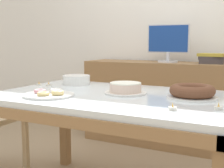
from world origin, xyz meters
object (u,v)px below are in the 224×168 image
object	(u,v)px
cake_chocolate_round	(125,89)
tealight_near_cakes	(173,108)
computer_monitor	(168,43)
book_stack	(212,59)
tealight_near_front	(49,85)
plate_stack	(76,80)
tealight_centre	(39,85)
cake_golden_bundt	(192,92)
pastry_platter	(49,94)
tealight_right_edge	(218,108)

from	to	relation	value
cake_chocolate_round	tealight_near_cakes	bearing A→B (deg)	-38.80
computer_monitor	book_stack	bearing A→B (deg)	0.19
computer_monitor	tealight_near_front	xyz separation A→B (m)	(-0.51, -1.24, -0.30)
plate_stack	tealight_near_cakes	xyz separation A→B (m)	(0.92, -0.55, -0.02)
cake_chocolate_round	tealight_centre	world-z (taller)	cake_chocolate_round
computer_monitor	cake_golden_bundt	size ratio (longest dim) A/B	1.45
tealight_centre	tealight_near_front	distance (m)	0.08
cake_chocolate_round	tealight_centre	xyz separation A→B (m)	(-0.72, 0.03, -0.02)
book_stack	tealight_near_cakes	bearing A→B (deg)	-86.33
computer_monitor	plate_stack	size ratio (longest dim) A/B	2.02
book_stack	tealight_near_cakes	world-z (taller)	book_stack
cake_golden_bundt	pastry_platter	size ratio (longest dim) A/B	0.96
tealight_centre	computer_monitor	bearing A→B (deg)	64.92
cake_chocolate_round	cake_golden_bundt	size ratio (longest dim) A/B	0.90
tealight_near_cakes	tealight_right_edge	world-z (taller)	same
cake_chocolate_round	plate_stack	bearing A→B (deg)	156.35
book_stack	pastry_platter	xyz separation A→B (m)	(-0.67, -1.57, -0.16)
computer_monitor	tealight_centre	world-z (taller)	computer_monitor
tealight_right_edge	computer_monitor	bearing A→B (deg)	115.84
pastry_platter	tealight_near_cakes	size ratio (longest dim) A/B	7.65
book_stack	cake_golden_bundt	distance (m)	1.26
pastry_platter	tealight_right_edge	size ratio (longest dim) A/B	7.65
cake_chocolate_round	tealight_near_front	size ratio (longest dim) A/B	6.59
cake_golden_bundt	tealight_right_edge	distance (m)	0.32
tealight_right_edge	tealight_near_cakes	bearing A→B (deg)	-150.84
pastry_platter	tealight_near_front	world-z (taller)	pastry_platter
tealight_centre	tealight_near_cakes	distance (m)	1.17
tealight_right_edge	pastry_platter	bearing A→B (deg)	-175.73
tealight_near_front	book_stack	bearing A→B (deg)	52.85
tealight_near_front	tealight_centre	bearing A→B (deg)	-166.15
tealight_near_cakes	tealight_right_edge	xyz separation A→B (m)	(0.19, 0.11, 0.00)
tealight_near_cakes	cake_chocolate_round	bearing A→B (deg)	141.20
cake_chocolate_round	tealight_right_edge	size ratio (longest dim) A/B	6.59
cake_chocolate_round	tealight_right_edge	xyz separation A→B (m)	(0.59, -0.21, -0.02)
cake_chocolate_round	pastry_platter	distance (m)	0.47
tealight_near_front	pastry_platter	bearing A→B (deg)	-50.80
pastry_platter	tealight_near_front	bearing A→B (deg)	129.20
computer_monitor	cake_chocolate_round	xyz separation A→B (m)	(0.13, -1.28, -0.28)
tealight_near_front	cake_golden_bundt	bearing A→B (deg)	-0.18
tealight_centre	tealight_near_cakes	world-z (taller)	same
cake_golden_bundt	book_stack	bearing A→B (deg)	95.12
pastry_platter	book_stack	bearing A→B (deg)	66.89
cake_golden_bundt	computer_monitor	bearing A→B (deg)	113.43
pastry_platter	tealight_right_edge	distance (m)	0.97
cake_golden_bundt	pastry_platter	distance (m)	0.85
book_stack	tealight_near_cakes	size ratio (longest dim) A/B	6.43
book_stack	cake_golden_bundt	bearing A→B (deg)	-84.88
plate_stack	tealight_centre	xyz separation A→B (m)	(-0.20, -0.20, -0.02)
cake_golden_bundt	tealight_near_cakes	xyz separation A→B (m)	(-0.01, -0.36, -0.03)
computer_monitor	tealight_near_cakes	xyz separation A→B (m)	(0.53, -1.61, -0.30)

